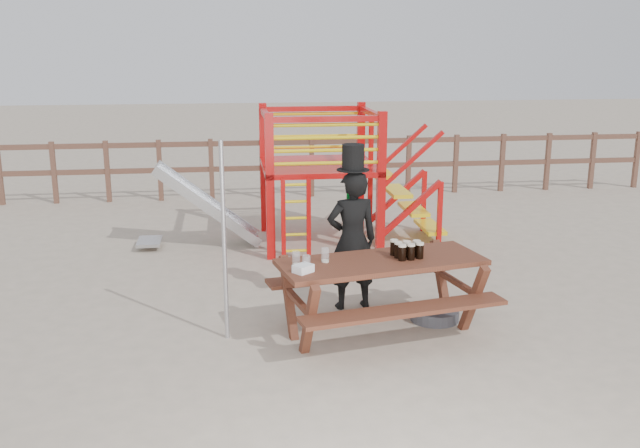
# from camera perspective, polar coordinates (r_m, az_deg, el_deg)

# --- Properties ---
(ground) EXTENTS (60.00, 60.00, 0.00)m
(ground) POSITION_cam_1_polar(r_m,az_deg,el_deg) (7.79, 1.91, -8.65)
(ground) COLOR tan
(ground) RESTS_ON ground
(back_fence) EXTENTS (15.09, 0.09, 1.20)m
(back_fence) POSITION_cam_1_polar(r_m,az_deg,el_deg) (14.31, -2.67, 5.07)
(back_fence) COLOR brown
(back_fence) RESTS_ON ground
(playground_fort) EXTENTS (4.71, 1.84, 2.10)m
(playground_fort) POSITION_cam_1_polar(r_m,az_deg,el_deg) (10.91, -0.48, 3.96)
(playground_fort) COLOR red
(playground_fort) RESTS_ON ground
(picnic_table) EXTENTS (2.40, 1.88, 0.83)m
(picnic_table) POSITION_cam_1_polar(r_m,az_deg,el_deg) (7.59, 4.90, -5.07)
(picnic_table) COLOR brown
(picnic_table) RESTS_ON ground
(man_with_hat) EXTENTS (0.64, 0.46, 1.94)m
(man_with_hat) POSITION_cam_1_polar(r_m,az_deg,el_deg) (8.22, 2.59, -1.00)
(man_with_hat) COLOR black
(man_with_hat) RESTS_ON ground
(metal_pole) EXTENTS (0.05, 0.05, 2.10)m
(metal_pole) POSITION_cam_1_polar(r_m,az_deg,el_deg) (7.36, -7.67, -1.47)
(metal_pole) COLOR #B2B2B7
(metal_pole) RESTS_ON ground
(parasol_base) EXTENTS (0.55, 0.55, 0.23)m
(parasol_base) POSITION_cam_1_polar(r_m,az_deg,el_deg) (8.20, 9.15, -7.14)
(parasol_base) COLOR #3A3A3F
(parasol_base) RESTS_ON ground
(paper_bag) EXTENTS (0.23, 0.22, 0.08)m
(paper_bag) POSITION_cam_1_polar(r_m,az_deg,el_deg) (7.05, -1.36, -3.58)
(paper_bag) COLOR white
(paper_bag) RESTS_ON picnic_table
(stout_pints) EXTENTS (0.32, 0.28, 0.17)m
(stout_pints) POSITION_cam_1_polar(r_m,az_deg,el_deg) (7.56, 6.97, -2.07)
(stout_pints) COLOR black
(stout_pints) RESTS_ON picnic_table
(empty_glasses) EXTENTS (0.39, 0.31, 0.15)m
(empty_glasses) POSITION_cam_1_polar(r_m,az_deg,el_deg) (7.24, -0.86, -2.84)
(empty_glasses) COLOR silver
(empty_glasses) RESTS_ON picnic_table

